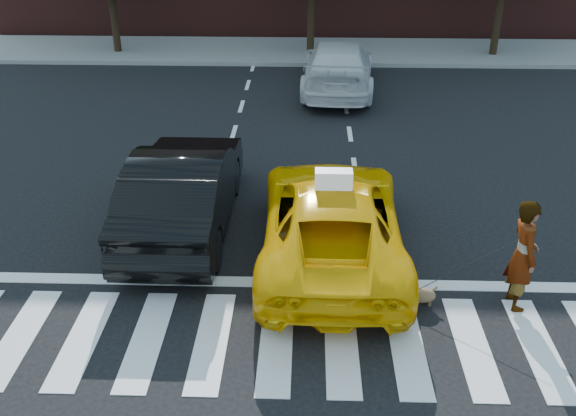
{
  "coord_description": "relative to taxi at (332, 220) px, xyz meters",
  "views": [
    {
      "loc": [
        0.43,
        -7.74,
        6.45
      ],
      "look_at": [
        0.11,
        2.34,
        1.1
      ],
      "focal_mm": 40.0,
      "sensor_mm": 36.0,
      "label": 1
    }
  ],
  "objects": [
    {
      "name": "dog",
      "position": [
        1.42,
        -1.54,
        -0.55
      ],
      "size": [
        0.62,
        0.4,
        0.37
      ],
      "rotation": [
        0.0,
        0.0,
        0.38
      ],
      "color": "#977C4D",
      "rests_on": "ground"
    },
    {
      "name": "taxi_sign",
      "position": [
        0.0,
        -0.2,
        0.92
      ],
      "size": [
        0.65,
        0.28,
        0.32
      ],
      "primitive_type": "cube",
      "rotation": [
        0.0,
        0.0,
        3.14
      ],
      "color": "white",
      "rests_on": "taxi"
    },
    {
      "name": "black_sedan",
      "position": [
        -2.9,
        1.04,
        0.09
      ],
      "size": [
        1.83,
        5.2,
        1.71
      ],
      "primitive_type": "imported",
      "rotation": [
        0.0,
        0.0,
        3.14
      ],
      "color": "black",
      "rests_on": "ground"
    },
    {
      "name": "sidewalk_far",
      "position": [
        -0.9,
        14.97,
        -0.69
      ],
      "size": [
        30.0,
        4.0,
        0.15
      ],
      "primitive_type": "cube",
      "color": "slate",
      "rests_on": "ground"
    },
    {
      "name": "crosswalk",
      "position": [
        -0.9,
        -2.53,
        -0.76
      ],
      "size": [
        13.0,
        2.4,
        0.01
      ],
      "primitive_type": "cube",
      "color": "silver",
      "rests_on": "ground"
    },
    {
      "name": "ground",
      "position": [
        -0.9,
        -2.53,
        -0.76
      ],
      "size": [
        120.0,
        120.0,
        0.0
      ],
      "primitive_type": "plane",
      "color": "black",
      "rests_on": "ground"
    },
    {
      "name": "woman",
      "position": [
        3.02,
        -1.43,
        0.2
      ],
      "size": [
        0.5,
        0.73,
        1.94
      ],
      "primitive_type": "imported",
      "rotation": [
        0.0,
        0.0,
        1.62
      ],
      "color": "#999999",
      "rests_on": "ground"
    },
    {
      "name": "stop_line",
      "position": [
        -0.9,
        -0.93,
        -0.76
      ],
      "size": [
        12.0,
        0.3,
        0.01
      ],
      "primitive_type": "cube",
      "color": "silver",
      "rests_on": "ground"
    },
    {
      "name": "white_suv",
      "position": [
        0.5,
        10.2,
        0.03
      ],
      "size": [
        2.56,
        5.6,
        1.59
      ],
      "primitive_type": "imported",
      "rotation": [
        0.0,
        0.0,
        3.08
      ],
      "color": "silver",
      "rests_on": "ground"
    },
    {
      "name": "taxi",
      "position": [
        0.0,
        0.0,
        0.0
      ],
      "size": [
        2.56,
        5.51,
        1.53
      ],
      "primitive_type": "imported",
      "rotation": [
        0.0,
        0.0,
        3.14
      ],
      "color": "#F7B505",
      "rests_on": "ground"
    }
  ]
}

